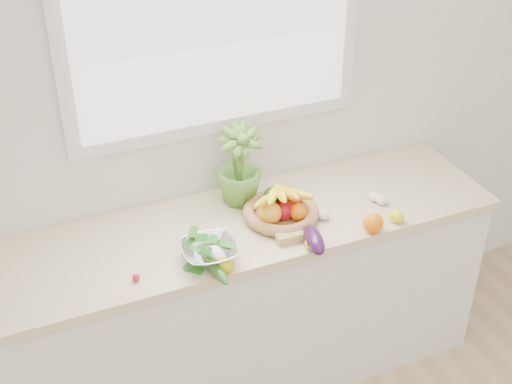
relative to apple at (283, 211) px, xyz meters
name	(u,v)px	position (x,y,z in m)	size (l,w,h in m)	color
back_wall	(216,98)	(-0.16, 0.35, 0.41)	(4.50, 0.02, 2.70)	white
counter_cabinet	(244,304)	(-0.16, 0.05, -0.51)	(2.20, 0.58, 0.86)	silver
countertop	(243,225)	(-0.16, 0.05, -0.06)	(2.24, 0.62, 0.04)	beige
window_frame	(214,7)	(-0.16, 0.34, 0.81)	(1.30, 0.03, 1.10)	white
window_pane	(216,9)	(-0.16, 0.32, 0.81)	(1.18, 0.01, 0.98)	white
orange_loose	(373,223)	(0.31, -0.23, 0.00)	(0.09, 0.09, 0.09)	orange
lemon_a	(225,265)	(-0.36, -0.23, -0.01)	(0.06, 0.08, 0.06)	#D0CB0B
lemon_b	(311,242)	(0.02, -0.23, -0.02)	(0.06, 0.07, 0.06)	#F4F10D
lemon_c	(396,216)	(0.44, -0.21, -0.02)	(0.06, 0.07, 0.06)	yellow
apple	(283,211)	(0.00, 0.00, 0.00)	(0.09, 0.09, 0.09)	#A90D19
ginger	(290,237)	(-0.04, -0.15, -0.03)	(0.12, 0.05, 0.04)	tan
garlic_a	(323,215)	(0.16, -0.06, -0.02)	(0.05, 0.05, 0.04)	silver
garlic_b	(374,196)	(0.44, -0.03, -0.02)	(0.05, 0.05, 0.04)	white
garlic_c	(382,200)	(0.45, -0.06, -0.02)	(0.05, 0.05, 0.05)	white
eggplant	(314,240)	(0.03, -0.23, -0.01)	(0.07, 0.19, 0.08)	#320F38
cucumber	(213,265)	(-0.39, -0.20, -0.02)	(0.05, 0.26, 0.05)	#205218
radish	(136,278)	(-0.69, -0.15, -0.03)	(0.03, 0.03, 0.03)	red
potted_herb	(239,165)	(-0.12, 0.21, 0.14)	(0.20, 0.20, 0.36)	#578B32
fruit_basket	(280,208)	(-0.01, 0.02, 0.01)	(0.40, 0.40, 0.18)	#AB6F4C
colander_with_spinach	(209,248)	(-0.39, -0.14, 0.02)	(0.24, 0.24, 0.12)	silver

